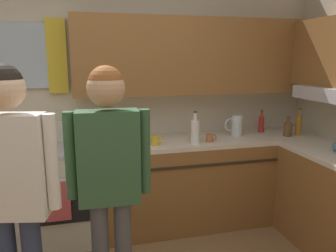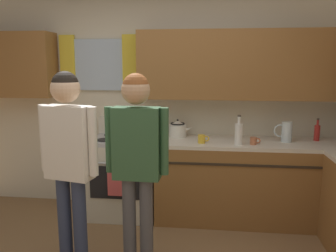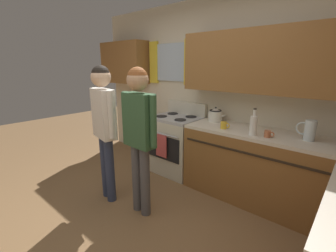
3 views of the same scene
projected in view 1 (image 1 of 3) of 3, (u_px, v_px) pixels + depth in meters
The scene contains 13 objects.
back_wall_unit at pixel (106, 81), 3.27m from camera, with size 4.60×0.42×2.60m.
kitchen_counter_run at pixel (259, 190), 3.20m from camera, with size 2.30×2.00×0.90m.
stove_oven at pixel (61, 192), 3.11m from camera, with size 0.74×0.67×1.10m.
bottle_oil_amber at pixel (298, 125), 3.49m from camera, with size 0.06×0.06×0.29m.
bottle_sauce_red at pixel (261, 124), 3.62m from camera, with size 0.06×0.06×0.25m.
bottle_squat_brown at pixel (288, 129), 3.43m from camera, with size 0.08×0.08×0.21m.
bottle_milk_white at pixel (195, 131), 3.13m from camera, with size 0.08×0.08×0.31m.
cup_terracotta at pixel (210, 138), 3.20m from camera, with size 0.11×0.07×0.08m.
mug_mustard_yellow at pixel (156, 140), 3.08m from camera, with size 0.12×0.08×0.09m.
stovetop_kettle at pixel (122, 130), 3.27m from camera, with size 0.27×0.20×0.21m.
water_pitcher at pixel (236, 125), 3.44m from camera, with size 0.19×0.11×0.22m.
adult_left at pixel (12, 177), 1.82m from camera, with size 0.51×0.24×1.68m.
adult_in_plaid at pixel (109, 167), 2.02m from camera, with size 0.51×0.22×1.66m.
Camera 1 is at (-0.14, -1.53, 1.70)m, focal length 35.29 mm.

